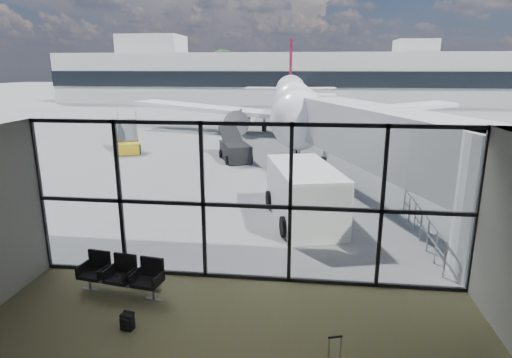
% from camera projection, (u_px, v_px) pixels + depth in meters
% --- Properties ---
extents(ground, '(220.00, 220.00, 0.00)m').
position_uv_depth(ground, '(295.00, 118.00, 50.61)').
color(ground, slate).
rests_on(ground, ground).
extents(lounge_shell, '(12.02, 8.01, 4.51)m').
position_uv_depth(lounge_shell, '(204.00, 272.00, 6.94)').
color(lounge_shell, '#676441').
rests_on(lounge_shell, ground).
extents(glass_curtain_wall, '(12.10, 0.12, 4.50)m').
position_uv_depth(glass_curtain_wall, '(246.00, 204.00, 11.65)').
color(glass_curtain_wall, white).
rests_on(glass_curtain_wall, ground).
extents(jet_bridge, '(8.00, 16.50, 4.33)m').
position_uv_depth(jet_bridge, '(387.00, 144.00, 17.73)').
color(jet_bridge, '#A8ABAD').
rests_on(jet_bridge, ground).
extents(apron_railing, '(0.06, 5.46, 1.11)m').
position_uv_depth(apron_railing, '(421.00, 221.00, 14.74)').
color(apron_railing, gray).
rests_on(apron_railing, ground).
extents(far_terminal, '(80.00, 12.20, 11.00)m').
position_uv_depth(far_terminal, '(296.00, 77.00, 70.70)').
color(far_terminal, '#B9BAB4').
rests_on(far_terminal, ground).
extents(tree_0, '(4.95, 4.95, 7.12)m').
position_uv_depth(tree_0, '(75.00, 73.00, 85.44)').
color(tree_0, '#382619').
rests_on(tree_0, ground).
extents(tree_1, '(5.61, 5.61, 8.07)m').
position_uv_depth(tree_1, '(104.00, 70.00, 84.58)').
color(tree_1, '#382619').
rests_on(tree_1, ground).
extents(tree_2, '(6.27, 6.27, 9.03)m').
position_uv_depth(tree_2, '(132.00, 67.00, 83.71)').
color(tree_2, '#382619').
rests_on(tree_2, ground).
extents(tree_3, '(4.95, 4.95, 7.12)m').
position_uv_depth(tree_3, '(162.00, 73.00, 83.33)').
color(tree_3, '#382619').
rests_on(tree_3, ground).
extents(tree_4, '(5.61, 5.61, 8.07)m').
position_uv_depth(tree_4, '(192.00, 70.00, 82.46)').
color(tree_4, '#382619').
rests_on(tree_4, ground).
extents(tree_5, '(6.27, 6.27, 9.03)m').
position_uv_depth(tree_5, '(223.00, 67.00, 81.60)').
color(tree_5, '#382619').
rests_on(tree_5, ground).
extents(seating_row, '(2.34, 0.99, 1.04)m').
position_uv_depth(seating_row, '(123.00, 272.00, 11.36)').
color(seating_row, gray).
rests_on(seating_row, ground).
extents(backpack, '(0.32, 0.31, 0.43)m').
position_uv_depth(backpack, '(127.00, 322.00, 9.81)').
color(backpack, black).
rests_on(backpack, ground).
extents(airliner, '(30.77, 35.68, 9.19)m').
position_uv_depth(airliner, '(293.00, 100.00, 40.18)').
color(airliner, white).
rests_on(airliner, ground).
extents(service_van, '(3.35, 5.35, 2.16)m').
position_uv_depth(service_van, '(305.00, 194.00, 16.54)').
color(service_van, silver).
rests_on(service_van, ground).
extents(belt_loader, '(2.86, 4.41, 1.93)m').
position_uv_depth(belt_loader, '(235.00, 150.00, 27.64)').
color(belt_loader, black).
rests_on(belt_loader, ground).
extents(mobile_stairs, '(2.46, 3.37, 2.16)m').
position_uv_depth(mobile_stairs, '(128.00, 145.00, 30.18)').
color(mobile_stairs, '#B99415').
rests_on(mobile_stairs, ground).
extents(traffic_cone_a, '(0.47, 0.47, 0.67)m').
position_uv_depth(traffic_cone_a, '(326.00, 170.00, 23.70)').
color(traffic_cone_a, orange).
rests_on(traffic_cone_a, ground).
extents(traffic_cone_c, '(0.43, 0.43, 0.62)m').
position_uv_depth(traffic_cone_c, '(363.00, 161.00, 26.14)').
color(traffic_cone_c, orange).
rests_on(traffic_cone_c, ground).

